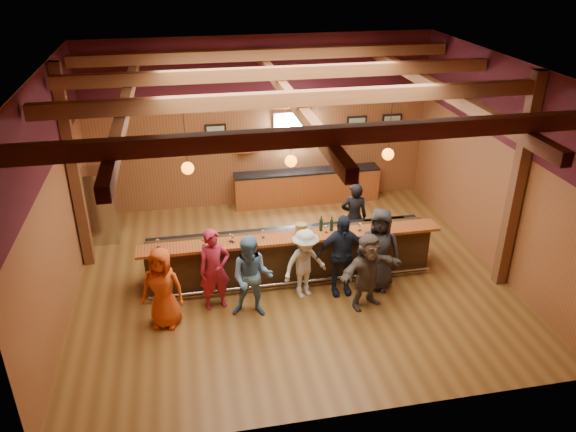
# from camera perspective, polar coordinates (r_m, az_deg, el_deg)

# --- Properties ---
(room) EXTENTS (9.04, 9.00, 4.52)m
(room) POSITION_cam_1_polar(r_m,az_deg,el_deg) (10.91, 0.25, 8.23)
(room) COLOR brown
(room) RESTS_ON ground
(bar_counter) EXTENTS (6.30, 1.07, 1.11)m
(bar_counter) POSITION_cam_1_polar(r_m,az_deg,el_deg) (12.11, 0.21, -3.82)
(bar_counter) COLOR black
(bar_counter) RESTS_ON ground
(back_bar_cabinet) EXTENTS (4.00, 0.52, 0.95)m
(back_bar_cabinet) POSITION_cam_1_polar(r_m,az_deg,el_deg) (15.47, 1.95, 3.02)
(back_bar_cabinet) COLOR brown
(back_bar_cabinet) RESTS_ON ground
(window) EXTENTS (0.95, 0.09, 0.95)m
(window) POSITION_cam_1_polar(r_m,az_deg,el_deg) (15.05, 0.34, 8.75)
(window) COLOR silver
(window) RESTS_ON room
(framed_pictures) EXTENTS (5.35, 0.05, 0.45)m
(framed_pictures) POSITION_cam_1_polar(r_m,az_deg,el_deg) (15.21, 3.59, 9.09)
(framed_pictures) COLOR black
(framed_pictures) RESTS_ON room
(wine_shelves) EXTENTS (3.00, 0.18, 0.30)m
(wine_shelves) POSITION_cam_1_polar(r_m,az_deg,el_deg) (15.12, 0.39, 7.13)
(wine_shelves) COLOR brown
(wine_shelves) RESTS_ON room
(pendant_lights) EXTENTS (4.24, 0.24, 1.37)m
(pendant_lights) POSITION_cam_1_polar(r_m,az_deg,el_deg) (11.03, 0.30, 5.64)
(pendant_lights) COLOR black
(pendant_lights) RESTS_ON room
(stainless_fridge) EXTENTS (0.70, 0.70, 1.80)m
(stainless_fridge) POSITION_cam_1_polar(r_m,az_deg,el_deg) (14.09, -18.47, 1.03)
(stainless_fridge) COLOR silver
(stainless_fridge) RESTS_ON ground
(customer_orange) EXTENTS (0.91, 0.72, 1.63)m
(customer_orange) POSITION_cam_1_polar(r_m,az_deg,el_deg) (10.71, -12.62, -7.14)
(customer_orange) COLOR #C64612
(customer_orange) RESTS_ON ground
(customer_redvest) EXTENTS (0.69, 0.51, 1.70)m
(customer_redvest) POSITION_cam_1_polar(r_m,az_deg,el_deg) (11.01, -7.48, -5.43)
(customer_redvest) COLOR maroon
(customer_redvest) RESTS_ON ground
(customer_denim) EXTENTS (0.96, 0.83, 1.69)m
(customer_denim) POSITION_cam_1_polar(r_m,az_deg,el_deg) (10.72, -3.68, -6.23)
(customer_denim) COLOR teal
(customer_denim) RESTS_ON ground
(customer_white) EXTENTS (1.11, 0.87, 1.51)m
(customer_white) POSITION_cam_1_polar(r_m,az_deg,el_deg) (11.29, 1.73, -4.88)
(customer_white) COLOR silver
(customer_white) RESTS_ON ground
(customer_navy) EXTENTS (1.04, 0.44, 1.77)m
(customer_navy) POSITION_cam_1_polar(r_m,az_deg,el_deg) (11.38, 5.43, -3.97)
(customer_navy) COLOR #181E30
(customer_navy) RESTS_ON ground
(customer_brown) EXTENTS (1.55, 0.95, 1.60)m
(customer_brown) POSITION_cam_1_polar(r_m,az_deg,el_deg) (11.09, 8.07, -5.53)
(customer_brown) COLOR #524942
(customer_brown) RESTS_ON ground
(customer_dark) EXTENTS (1.04, 0.89, 1.80)m
(customer_dark) POSITION_cam_1_polar(r_m,az_deg,el_deg) (11.64, 9.21, -3.37)
(customer_dark) COLOR black
(customer_dark) RESTS_ON ground
(bartender) EXTENTS (0.67, 0.50, 1.68)m
(bartender) POSITION_cam_1_polar(r_m,az_deg,el_deg) (13.03, 6.71, -0.10)
(bartender) COLOR black
(bartender) RESTS_ON ground
(ice_bucket) EXTENTS (0.24, 0.24, 0.26)m
(ice_bucket) POSITION_cam_1_polar(r_m,az_deg,el_deg) (11.54, 1.34, -1.37)
(ice_bucket) COLOR brown
(ice_bucket) RESTS_ON bar_counter
(bottle_a) EXTENTS (0.07, 0.07, 0.34)m
(bottle_a) POSITION_cam_1_polar(r_m,az_deg,el_deg) (11.73, 3.38, -0.91)
(bottle_a) COLOR black
(bottle_a) RESTS_ON bar_counter
(bottle_b) EXTENTS (0.07, 0.07, 0.33)m
(bottle_b) POSITION_cam_1_polar(r_m,az_deg,el_deg) (11.74, 4.45, -0.95)
(bottle_b) COLOR black
(bottle_b) RESTS_ON bar_counter
(glass_a) EXTENTS (0.09, 0.09, 0.20)m
(glass_a) POSITION_cam_1_polar(r_m,az_deg,el_deg) (11.37, -13.10, -2.53)
(glass_a) COLOR silver
(glass_a) RESTS_ON bar_counter
(glass_b) EXTENTS (0.08, 0.08, 0.17)m
(glass_b) POSITION_cam_1_polar(r_m,az_deg,el_deg) (11.28, -8.63, -2.43)
(glass_b) COLOR silver
(glass_b) RESTS_ON bar_counter
(glass_c) EXTENTS (0.08, 0.08, 0.18)m
(glass_c) POSITION_cam_1_polar(r_m,az_deg,el_deg) (11.35, -5.87, -2.02)
(glass_c) COLOR silver
(glass_c) RESTS_ON bar_counter
(glass_d) EXTENTS (0.08, 0.08, 0.18)m
(glass_d) POSITION_cam_1_polar(r_m,az_deg,el_deg) (11.32, -5.66, -2.12)
(glass_d) COLOR silver
(glass_d) RESTS_ON bar_counter
(glass_e) EXTENTS (0.08, 0.08, 0.18)m
(glass_e) POSITION_cam_1_polar(r_m,az_deg,el_deg) (11.44, -2.55, -1.66)
(glass_e) COLOR silver
(glass_e) RESTS_ON bar_counter
(glass_f) EXTENTS (0.07, 0.07, 0.17)m
(glass_f) POSITION_cam_1_polar(r_m,az_deg,el_deg) (11.67, 3.93, -1.16)
(glass_f) COLOR silver
(glass_f) RESTS_ON bar_counter
(glass_g) EXTENTS (0.09, 0.09, 0.20)m
(glass_g) POSITION_cam_1_polar(r_m,az_deg,el_deg) (11.79, 7.35, -0.89)
(glass_g) COLOR silver
(glass_g) RESTS_ON bar_counter
(glass_h) EXTENTS (0.08, 0.08, 0.18)m
(glass_h) POSITION_cam_1_polar(r_m,az_deg,el_deg) (11.98, 10.16, -0.69)
(glass_h) COLOR silver
(glass_h) RESTS_ON bar_counter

